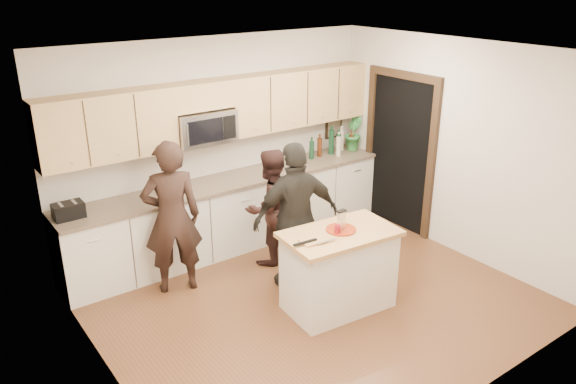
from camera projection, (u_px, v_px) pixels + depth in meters
floor at (313, 300)px, 6.27m from camera, size 4.50×4.50×0.00m
room_shell at (316, 152)px, 5.64m from camera, size 4.52×4.02×2.71m
back_cabinetry at (233, 212)px, 7.37m from camera, size 4.50×0.66×0.94m
upper_cabinetry at (226, 107)px, 6.99m from camera, size 4.50×0.33×0.75m
microwave at (204, 127)px, 6.84m from camera, size 0.76×0.41×0.40m
doorway at (400, 147)px, 7.75m from camera, size 0.06×1.25×2.20m
framed_picture at (334, 125)px, 8.36m from camera, size 0.30×0.03×0.38m
dish_towel at (171, 211)px, 6.58m from camera, size 0.34×0.60×0.48m
island at (339, 270)px, 5.98m from camera, size 1.26×0.81×0.90m
red_plate at (341, 229)px, 5.85m from camera, size 0.32×0.32×0.02m
box_grater at (341, 219)px, 5.81m from camera, size 0.10×0.05×0.21m
drink_glass at (337, 230)px, 5.76m from camera, size 0.06×0.06×0.09m
cutting_board at (313, 241)px, 5.61m from camera, size 0.27×0.21×0.02m
tongs at (305, 242)px, 5.54m from camera, size 0.27×0.06×0.02m
knife at (327, 241)px, 5.57m from camera, size 0.23×0.04×0.01m
toaster at (68, 211)px, 6.02m from camera, size 0.32×0.20×0.17m
bottle_cluster at (334, 142)px, 8.10m from camera, size 0.78×0.26×0.42m
orchid at (353, 133)px, 8.28m from camera, size 0.36×0.37×0.52m
woman_left at (172, 218)px, 6.18m from camera, size 0.75×0.60×1.77m
woman_center at (270, 207)px, 6.85m from camera, size 0.77×0.63×1.47m
woman_right at (296, 218)px, 6.24m from camera, size 1.08×0.62×1.73m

